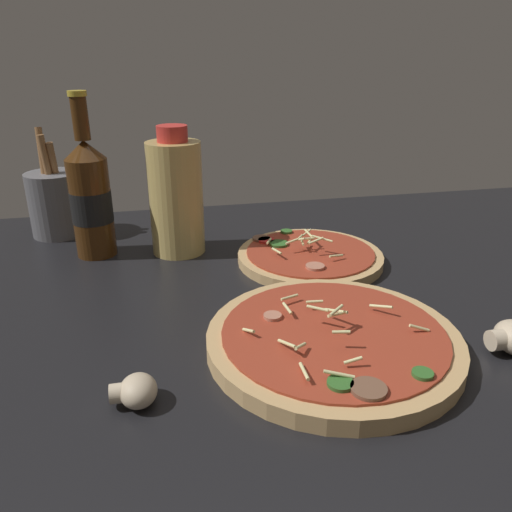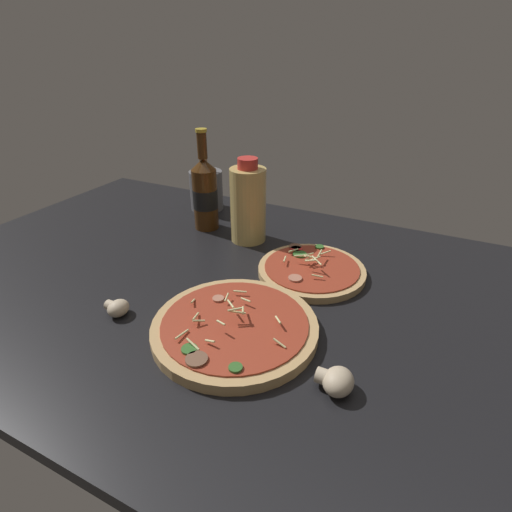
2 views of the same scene
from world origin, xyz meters
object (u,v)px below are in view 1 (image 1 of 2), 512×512
(pizza_near, at_px, (333,340))
(beer_bottle, at_px, (91,197))
(pizza_far, at_px, (309,256))
(utensil_crock, at_px, (56,202))
(mushroom_left, at_px, (136,391))
(oil_bottle, at_px, (176,196))

(pizza_near, xyz_separation_m, beer_bottle, (-0.28, 0.35, 0.09))
(pizza_near, height_order, pizza_far, pizza_near)
(pizza_near, xyz_separation_m, utensil_crock, (-0.36, 0.47, 0.05))
(beer_bottle, bearing_deg, pizza_far, -17.61)
(pizza_near, relative_size, mushroom_left, 6.45)
(mushroom_left, bearing_deg, utensil_crock, 104.99)
(oil_bottle, xyz_separation_m, mushroom_left, (-0.07, -0.39, -0.08))
(pizza_near, bearing_deg, utensil_crock, 127.22)
(oil_bottle, distance_m, utensil_crock, 0.25)
(pizza_near, relative_size, pizza_far, 1.24)
(oil_bottle, distance_m, mushroom_left, 0.40)
(pizza_far, distance_m, beer_bottle, 0.36)
(pizza_near, xyz_separation_m, pizza_far, (0.05, 0.25, -0.00))
(beer_bottle, relative_size, utensil_crock, 1.35)
(pizza_far, bearing_deg, oil_bottle, 155.64)
(mushroom_left, height_order, utensil_crock, utensil_crock)
(pizza_far, height_order, mushroom_left, pizza_far)
(pizza_far, height_order, beer_bottle, beer_bottle)
(beer_bottle, bearing_deg, mushroom_left, -80.80)
(pizza_near, height_order, beer_bottle, beer_bottle)
(oil_bottle, relative_size, mushroom_left, 4.66)
(oil_bottle, xyz_separation_m, utensil_crock, (-0.21, 0.13, -0.04))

